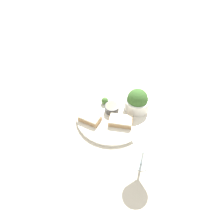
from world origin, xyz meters
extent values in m
plane|color=beige|center=(0.00, 0.00, 0.00)|extent=(4.00, 4.00, 0.00)
cylinder|color=silver|center=(0.00, 0.00, 0.01)|extent=(0.30, 0.30, 0.01)
cylinder|color=white|center=(-0.08, -0.08, 0.04)|extent=(0.10, 0.10, 0.05)
sphere|color=#3D6B2D|center=(-0.08, -0.08, 0.07)|extent=(0.09, 0.09, 0.09)
cylinder|color=#4C4C4C|center=(0.01, -0.02, 0.03)|extent=(0.06, 0.06, 0.03)
cylinder|color=tan|center=(0.01, -0.02, 0.04)|extent=(0.05, 0.05, 0.01)
cube|color=tan|center=(-0.05, 0.02, 0.02)|extent=(0.10, 0.08, 0.02)
cube|color=#F4E5C1|center=(-0.05, 0.02, 0.04)|extent=(0.10, 0.07, 0.01)
cube|color=tan|center=(0.07, 0.06, 0.02)|extent=(0.09, 0.05, 0.02)
cube|color=#F4E5C1|center=(0.07, 0.06, 0.04)|extent=(0.08, 0.05, 0.01)
cylinder|color=silver|center=(-0.18, 0.16, 0.00)|extent=(0.06, 0.06, 0.01)
cylinder|color=silver|center=(-0.18, 0.16, 0.04)|extent=(0.01, 0.01, 0.07)
cone|color=silver|center=(-0.18, 0.16, 0.11)|extent=(0.08, 0.08, 0.07)
sphere|color=#477533|center=(0.06, -0.05, 0.03)|extent=(0.03, 0.03, 0.03)
camera|label=1|loc=(-0.24, 0.55, 0.71)|focal=35.00mm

